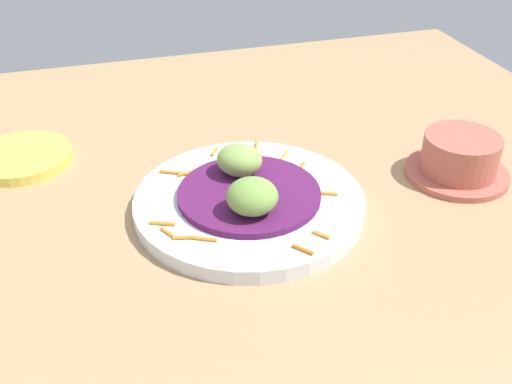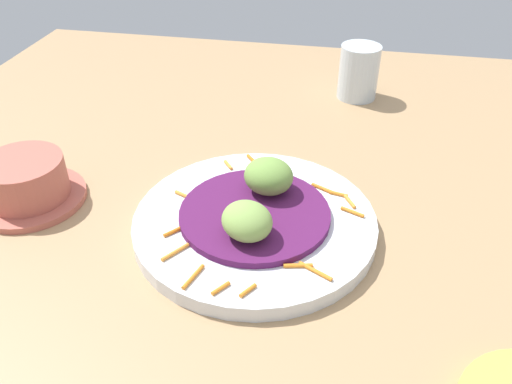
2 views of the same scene
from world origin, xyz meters
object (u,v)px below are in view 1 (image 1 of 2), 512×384
Objects in this scene: guac_scoop_left at (252,196)px; terracotta_bowl at (459,158)px; guac_scoop_center at (242,160)px; side_plate_small at (22,157)px; main_plate at (247,203)px.

guac_scoop_left is 0.44× the size of terracotta_bowl.
guac_scoop_center reaches higher than side_plate_small.
terracotta_bowl is (-27.31, 0.23, 1.63)cm from main_plate.
guac_scoop_left is at bearing 7.80° from terracotta_bowl.
side_plate_small is (24.68, -23.01, -3.85)cm from guac_scoop_left.
terracotta_bowl reaches higher than main_plate.
guac_scoop_center is at bearing -9.09° from terracotta_bowl.
guac_scoop_left is 28.22cm from terracotta_bowl.
guac_scoop_center is at bearing -98.07° from main_plate.
guac_scoop_center is 0.43× the size of side_plate_small.
terracotta_bowl is (-27.89, -3.82, -1.99)cm from guac_scoop_left.
terracotta_bowl is (-26.74, 4.28, -1.83)cm from guac_scoop_center.
side_plate_small is at bearing -20.06° from terracotta_bowl.
side_plate_small is at bearing -42.99° from guac_scoop_left.
terracotta_bowl is at bearing -172.20° from guac_scoop_left.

